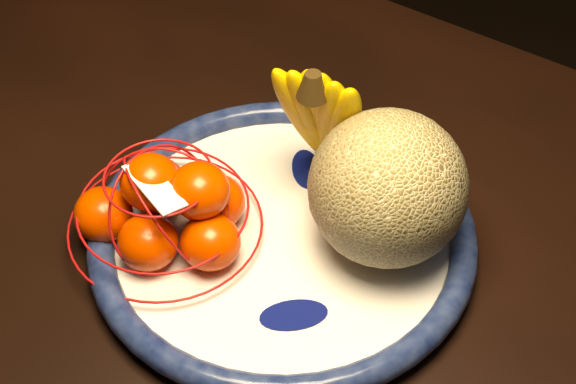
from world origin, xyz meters
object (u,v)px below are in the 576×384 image
Objects in this scene: banana_bunch at (324,115)px; cantaloupe at (388,188)px; mandarin_bag at (168,209)px; fruit_bowl at (282,235)px; dining_table at (356,314)px.

cantaloupe is at bearing -33.83° from banana_bunch.
cantaloupe is at bearing 31.74° from mandarin_bag.
cantaloupe is 0.84× the size of banana_bunch.
cantaloupe reaches higher than mandarin_bag.
banana_bunch reaches higher than fruit_bowl.
mandarin_bag is at bearing -129.97° from banana_bunch.
fruit_bowl reaches higher than dining_table.
mandarin_bag is (-0.18, -0.11, -0.04)m from cantaloupe.
cantaloupe reaches higher than fruit_bowl.
banana_bunch is at bearing 97.06° from fruit_bowl.
fruit_bowl is (-0.08, -0.02, 0.09)m from dining_table.
banana_bunch reaches higher than dining_table.
mandarin_bag is at bearing -148.26° from cantaloupe.
mandarin_bag is at bearing -155.95° from dining_table.
banana_bunch is 0.18m from mandarin_bag.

